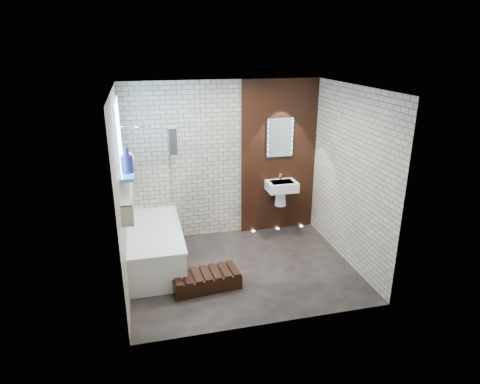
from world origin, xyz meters
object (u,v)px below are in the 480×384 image
object	(u,v)px
washbasin	(281,189)
walnut_step	(206,281)
led_mirror	(280,137)
bath_screen	(173,172)
bathtub	(155,246)

from	to	relation	value
washbasin	walnut_step	size ratio (longest dim) A/B	0.64
washbasin	led_mirror	xyz separation A→B (m)	(0.00, 0.16, 0.86)
bath_screen	washbasin	xyz separation A→B (m)	(1.82, 0.18, -0.49)
bath_screen	bathtub	bearing A→B (deg)	-128.90
bathtub	washbasin	bearing A→B (deg)	16.01
walnut_step	led_mirror	bearing A→B (deg)	45.66
bathtub	walnut_step	world-z (taller)	bathtub
bathtub	washbasin	xyz separation A→B (m)	(2.17, 0.62, 0.50)
bathtub	bath_screen	bearing A→B (deg)	51.10
bathtub	walnut_step	xyz separation A→B (m)	(0.62, -0.80, -0.19)
washbasin	walnut_step	bearing A→B (deg)	-137.35
bath_screen	walnut_step	bearing A→B (deg)	-77.75
bath_screen	walnut_step	distance (m)	1.73
bath_screen	led_mirror	distance (m)	1.89
bathtub	bath_screen	size ratio (longest dim) A/B	1.24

